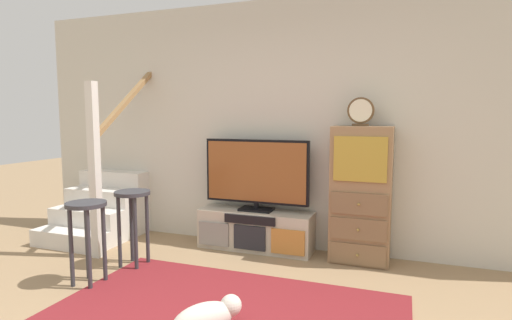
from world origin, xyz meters
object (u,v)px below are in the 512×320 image
object	(u,v)px
media_console	(256,230)
television	(256,173)
bar_stool_near	(87,224)
side_cabinet	(361,195)
desk_clock	(361,112)
bar_stool_far	(133,211)
dog	(207,317)

from	to	relation	value
media_console	television	distance (m)	0.63
television	bar_stool_near	distance (m)	1.77
television	side_cabinet	distance (m)	1.12
television	desk_clock	world-z (taller)	desk_clock
television	bar_stool_far	distance (m)	1.33
media_console	bar_stool_near	distance (m)	1.75
bar_stool_far	media_console	bearing A→B (deg)	42.40
desk_clock	bar_stool_near	bearing A→B (deg)	-147.32
dog	bar_stool_far	bearing A→B (deg)	144.39
side_cabinet	desk_clock	world-z (taller)	desk_clock
side_cabinet	desk_clock	size ratio (longest dim) A/B	4.86
dog	side_cabinet	bearing A→B (deg)	65.51
side_cabinet	bar_stool_far	distance (m)	2.24
bar_stool_near	bar_stool_far	world-z (taller)	bar_stool_far
television	desk_clock	bearing A→B (deg)	-1.51
desk_clock	side_cabinet	bearing A→B (deg)	34.84
media_console	side_cabinet	distance (m)	1.20
bar_stool_near	bar_stool_far	size ratio (longest dim) A/B	0.98
television	bar_stool_far	xyz separation A→B (m)	(-0.95, -0.89, -0.29)
side_cabinet	media_console	bearing A→B (deg)	-179.47
television	desk_clock	xyz separation A→B (m)	(1.09, -0.03, 0.66)
television	bar_stool_far	bearing A→B (deg)	-136.82
media_console	desk_clock	distance (m)	1.68
bar_stool_near	bar_stool_far	xyz separation A→B (m)	(0.09, 0.51, 0.01)
desk_clock	bar_stool_far	xyz separation A→B (m)	(-2.03, -0.86, -0.95)
bar_stool_far	dog	xyz separation A→B (m)	(1.25, -0.90, -0.43)
desk_clock	bar_stool_far	world-z (taller)	desk_clock
television	media_console	bearing A→B (deg)	-90.00
desk_clock	bar_stool_near	distance (m)	2.70
bar_stool_far	dog	bearing A→B (deg)	-35.61
side_cabinet	bar_stool_near	world-z (taller)	side_cabinet
desk_clock	bar_stool_near	xyz separation A→B (m)	(-2.13, -1.37, -0.96)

